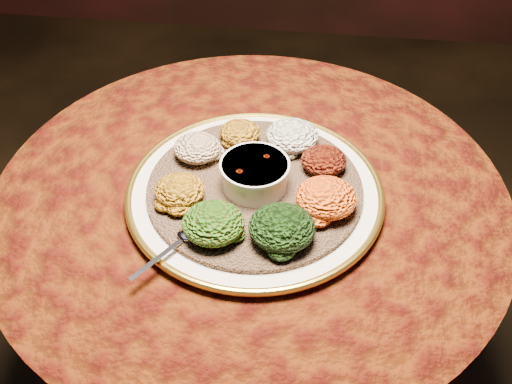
# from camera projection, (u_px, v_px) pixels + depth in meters

# --- Properties ---
(table) EXTENTS (0.96, 0.96, 0.73)m
(table) POSITION_uv_depth(u_px,v_px,m) (251.00, 250.00, 1.19)
(table) COLOR black
(table) RESTS_ON ground
(platter) EXTENTS (0.57, 0.57, 0.02)m
(platter) POSITION_uv_depth(u_px,v_px,m) (255.00, 192.00, 1.04)
(platter) COLOR beige
(platter) RESTS_ON table
(injera) EXTENTS (0.47, 0.47, 0.01)m
(injera) POSITION_uv_depth(u_px,v_px,m) (255.00, 187.00, 1.03)
(injera) COLOR brown
(injera) RESTS_ON platter
(stew_bowl) EXTENTS (0.12, 0.12, 0.05)m
(stew_bowl) POSITION_uv_depth(u_px,v_px,m) (255.00, 173.00, 1.01)
(stew_bowl) COLOR silver
(stew_bowl) RESTS_ON injera
(spoon) EXTENTS (0.09, 0.12, 0.01)m
(spoon) POSITION_uv_depth(u_px,v_px,m) (184.00, 238.00, 0.93)
(spoon) COLOR silver
(spoon) RESTS_ON injera
(portion_ayib) EXTENTS (0.10, 0.10, 0.05)m
(portion_ayib) POSITION_uv_depth(u_px,v_px,m) (292.00, 136.00, 1.09)
(portion_ayib) COLOR white
(portion_ayib) RESTS_ON injera
(portion_kitfo) EXTENTS (0.08, 0.08, 0.04)m
(portion_kitfo) POSITION_uv_depth(u_px,v_px,m) (324.00, 160.00, 1.05)
(portion_kitfo) COLOR black
(portion_kitfo) RESTS_ON injera
(portion_tikil) EXTENTS (0.11, 0.10, 0.05)m
(portion_tikil) POSITION_uv_depth(u_px,v_px,m) (326.00, 198.00, 0.97)
(portion_tikil) COLOR #C67610
(portion_tikil) RESTS_ON injera
(portion_gomen) EXTENTS (0.11, 0.10, 0.05)m
(portion_gomen) POSITION_uv_depth(u_px,v_px,m) (282.00, 227.00, 0.92)
(portion_gomen) COLOR black
(portion_gomen) RESTS_ON injera
(portion_mixveg) EXTENTS (0.10, 0.10, 0.05)m
(portion_mixveg) POSITION_uv_depth(u_px,v_px,m) (213.00, 223.00, 0.93)
(portion_mixveg) COLOR #9F2B0A
(portion_mixveg) RESTS_ON injera
(portion_kik) EXTENTS (0.09, 0.08, 0.04)m
(portion_kik) POSITION_uv_depth(u_px,v_px,m) (180.00, 190.00, 0.99)
(portion_kik) COLOR #B1740F
(portion_kik) RESTS_ON injera
(portion_timatim) EXTENTS (0.09, 0.09, 0.04)m
(portion_timatim) POSITION_uv_depth(u_px,v_px,m) (197.00, 148.00, 1.07)
(portion_timatim) COLOR maroon
(portion_timatim) RESTS_ON injera
(portion_shiro) EXTENTS (0.08, 0.08, 0.04)m
(portion_shiro) POSITION_uv_depth(u_px,v_px,m) (240.00, 132.00, 1.11)
(portion_shiro) COLOR #A56E13
(portion_shiro) RESTS_ON injera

